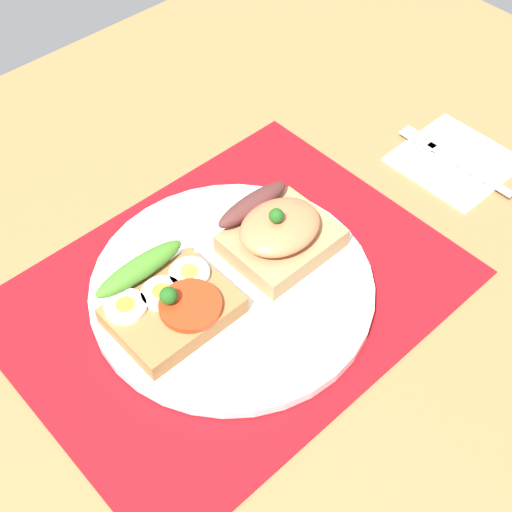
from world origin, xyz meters
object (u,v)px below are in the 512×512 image
at_px(sandwich_egg_tomato, 168,302).
at_px(sandwich_salmon, 280,234).
at_px(napkin, 455,160).
at_px(plate, 232,287).
at_px(fork, 452,158).

distance_m(sandwich_egg_tomato, sandwich_salmon, 0.12).
bearing_deg(napkin, sandwich_salmon, 172.47).
xyz_separation_m(plate, sandwich_egg_tomato, (-0.06, 0.01, 0.02)).
bearing_deg(sandwich_salmon, fork, -7.37).
xyz_separation_m(plate, fork, (0.29, -0.03, -0.00)).
height_order(sandwich_salmon, fork, sandwich_salmon).
height_order(napkin, fork, fork).
bearing_deg(napkin, plate, 174.20).
distance_m(sandwich_egg_tomato, napkin, 0.36).
relative_size(plate, fork, 1.81).
height_order(sandwich_egg_tomato, sandwich_salmon, sandwich_salmon).
relative_size(plate, sandwich_salmon, 2.63).
bearing_deg(sandwich_egg_tomato, sandwich_salmon, -5.95).
bearing_deg(sandwich_egg_tomato, napkin, -6.99).
bearing_deg(plate, fork, -5.63).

